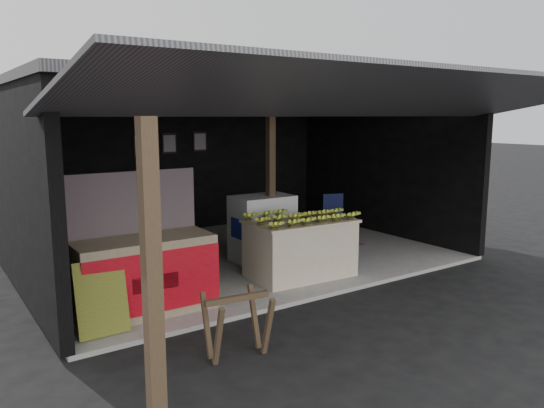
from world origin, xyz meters
TOP-DOWN VIEW (x-y plane):
  - ground at (0.00, 0.00)m, footprint 80.00×80.00m
  - concrete_slab at (0.00, 2.50)m, footprint 7.00×5.00m
  - shophouse at (0.00, 2.82)m, footprint 7.40×7.29m
  - banana_table at (0.16, 0.88)m, footprint 1.65×1.07m
  - banana_pile at (0.16, 0.88)m, footprint 1.52×0.97m
  - white_crate at (0.18, 1.97)m, footprint 1.01×0.70m
  - neighbor_stall at (-2.37, 0.79)m, footprint 1.70×0.77m
  - green_signboard at (-3.03, 0.36)m, footprint 0.57×0.20m
  - sawhorse at (-2.00, -0.87)m, footprint 0.70×0.66m
  - water_barrel at (0.97, 1.00)m, footprint 0.35×0.35m
  - plastic_chair at (2.22, 2.46)m, footprint 0.54×0.54m
  - magenta_rug at (1.71, 2.31)m, footprint 1.63×1.21m
  - picture_frames at (-0.17, 4.89)m, footprint 1.62×0.04m

SIDE VIEW (x-z plane):
  - ground at x=0.00m, z-range 0.00..0.00m
  - concrete_slab at x=0.00m, z-range 0.00..0.06m
  - magenta_rug at x=1.71m, z-range 0.06..0.07m
  - water_barrel at x=0.97m, z-range 0.06..0.57m
  - sawhorse at x=-2.00m, z-range 0.09..0.76m
  - green_signboard at x=-3.03m, z-range 0.06..0.91m
  - banana_table at x=0.16m, z-range 0.06..0.94m
  - neighbor_stall at x=-2.37m, z-range -0.29..1.46m
  - plastic_chair at x=2.22m, z-range 0.14..1.04m
  - white_crate at x=0.18m, z-range 0.06..1.17m
  - banana_pile at x=0.16m, z-range 0.94..1.11m
  - picture_frames at x=-0.17m, z-range 1.70..2.16m
  - shophouse at x=0.00m, z-range 0.59..3.61m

